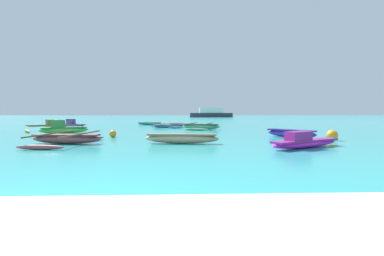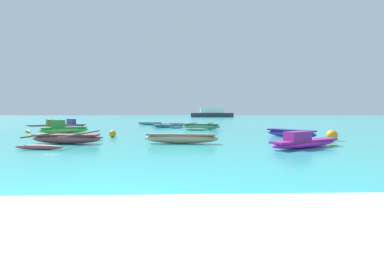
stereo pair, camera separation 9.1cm
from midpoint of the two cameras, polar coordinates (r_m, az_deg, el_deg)
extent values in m
plane|color=teal|center=(3.91, -30.80, -19.09)|extent=(240.00, 240.00, 0.00)
ellipsoid|color=#3F28AB|center=(16.00, 21.22, -1.16)|extent=(2.40, 2.74, 0.46)
cube|color=navy|center=(15.99, 21.23, -0.48)|extent=(2.23, 2.54, 0.08)
ellipsoid|color=purple|center=(26.07, -24.65, 0.41)|extent=(2.98, 2.25, 0.41)
cube|color=#573374|center=(26.06, -24.66, 0.77)|extent=(2.75, 2.09, 0.08)
cube|color=#573374|center=(26.40, -25.16, 1.37)|extent=(0.98, 0.84, 0.45)
ellipsoid|color=tan|center=(12.11, -2.24, -2.37)|extent=(3.55, 0.90, 0.46)
cube|color=#7E654F|center=(12.09, -2.24, -1.48)|extent=(3.27, 0.85, 0.08)
ellipsoid|color=#65A97F|center=(22.04, 2.10, 0.34)|extent=(3.43, 1.81, 0.50)
cube|color=#446952|center=(22.03, 2.10, 0.88)|extent=(3.16, 1.70, 0.08)
cylinder|color=brown|center=(21.86, 4.01, 1.01)|extent=(0.95, 2.78, 0.07)
cylinder|color=brown|center=(22.22, 0.23, 1.06)|extent=(0.95, 2.78, 0.07)
ellipsoid|color=#65A97F|center=(23.46, 2.95, 0.16)|extent=(2.02, 0.82, 0.20)
ellipsoid|color=#65A97F|center=(20.65, 1.13, -0.29)|extent=(2.02, 0.82, 0.20)
ellipsoid|color=#DD25C9|center=(11.71, 24.04, -3.19)|extent=(3.74, 2.37, 0.33)
cube|color=#86217B|center=(11.70, 24.06, -2.59)|extent=(3.45, 2.20, 0.08)
cube|color=#86217B|center=(11.29, 22.62, -1.64)|extent=(1.21, 0.98, 0.36)
ellipsoid|color=#4E90BF|center=(25.07, -5.53, 0.47)|extent=(2.90, 2.38, 0.29)
cube|color=#385C76|center=(25.06, -5.53, 0.72)|extent=(2.68, 2.22, 0.08)
cylinder|color=brown|center=(25.42, -4.23, 0.90)|extent=(2.13, 2.92, 0.07)
cylinder|color=brown|center=(24.71, -6.87, 0.81)|extent=(2.13, 2.92, 0.07)
ellipsoid|color=#4E90BF|center=(26.59, -7.55, 0.53)|extent=(1.49, 1.15, 0.20)
ellipsoid|color=#4E90BF|center=(23.59, -3.25, 0.18)|extent=(1.49, 1.15, 0.20)
ellipsoid|color=#AF9D33|center=(22.70, -28.69, -0.08)|extent=(2.35, 2.81, 0.43)
cube|color=brown|center=(22.69, -28.70, 0.37)|extent=(2.18, 2.60, 0.08)
cube|color=brown|center=(23.07, -28.91, 1.10)|extent=(0.89, 0.97, 0.48)
cylinder|color=brown|center=(21.99, -28.35, 0.45)|extent=(2.53, 1.99, 0.07)
cylinder|color=brown|center=(23.39, -29.04, 0.59)|extent=(2.53, 1.99, 0.07)
ellipsoid|color=#AF9D33|center=(23.06, -24.83, -0.21)|extent=(1.52, 1.87, 0.20)
ellipsoid|color=#AF9D33|center=(22.46, -32.63, -0.54)|extent=(1.52, 1.87, 0.20)
ellipsoid|color=#42A9A7|center=(30.56, -9.21, 0.99)|extent=(2.85, 0.93, 0.30)
cube|color=#316968|center=(30.55, -9.21, 1.20)|extent=(2.63, 0.88, 0.08)
ellipsoid|color=#BA4A7B|center=(27.85, -1.85, 0.78)|extent=(3.32, 2.01, 0.28)
cube|color=#733550|center=(27.85, -1.85, 0.99)|extent=(3.06, 1.88, 0.08)
ellipsoid|color=#93484D|center=(13.38, -25.99, -2.19)|extent=(3.31, 0.91, 0.45)
cube|color=brown|center=(13.37, -26.01, -1.40)|extent=(3.05, 0.87, 0.08)
cylinder|color=brown|center=(13.02, -23.19, -1.19)|extent=(0.42, 3.91, 0.07)
cylinder|color=brown|center=(13.74, -28.69, -1.10)|extent=(0.42, 3.91, 0.07)
ellipsoid|color=#93484D|center=(15.13, -22.33, -1.95)|extent=(1.97, 0.37, 0.20)
ellipsoid|color=#93484D|center=(11.74, -30.67, -3.68)|extent=(1.97, 0.37, 0.20)
ellipsoid|color=#53CF4D|center=(19.96, -26.35, -0.42)|extent=(3.05, 1.95, 0.45)
cube|color=#3A7E37|center=(19.95, -26.36, 0.11)|extent=(2.82, 1.82, 0.08)
cube|color=#3A7E37|center=(19.92, -27.51, 0.90)|extent=(1.00, 0.84, 0.50)
sphere|color=orange|center=(15.80, -17.08, -1.22)|extent=(0.42, 0.42, 0.42)
sphere|color=orange|center=(15.24, 28.81, -1.41)|extent=(0.55, 0.55, 0.55)
cube|color=#2D333D|center=(77.77, 4.47, 2.89)|extent=(12.71, 2.80, 1.27)
cube|color=white|center=(77.77, 4.47, 3.92)|extent=(6.99, 2.38, 1.53)
camera|label=1|loc=(0.05, -89.87, 0.01)|focal=24.00mm
camera|label=2|loc=(0.05, 90.13, -0.01)|focal=24.00mm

